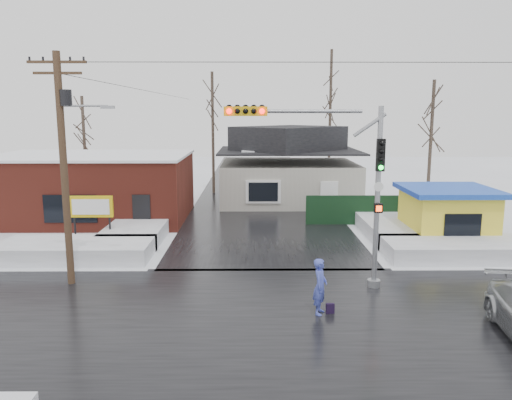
{
  "coord_description": "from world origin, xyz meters",
  "views": [
    {
      "loc": [
        -0.77,
        -15.62,
        6.78
      ],
      "look_at": [
        -0.59,
        5.71,
        3.0
      ],
      "focal_mm": 35.0,
      "sensor_mm": 36.0,
      "label": 1
    }
  ],
  "objects_px": {
    "kiosk": "(447,214)",
    "pedestrian": "(320,287)",
    "utility_pole": "(65,156)",
    "traffic_signal": "(337,172)",
    "marquee_sign": "(91,208)"
  },
  "relations": [
    {
      "from": "kiosk",
      "to": "pedestrian",
      "type": "relative_size",
      "value": 2.39
    },
    {
      "from": "utility_pole",
      "to": "pedestrian",
      "type": "distance_m",
      "value": 10.78
    },
    {
      "from": "traffic_signal",
      "to": "pedestrian",
      "type": "distance_m",
      "value": 4.5
    },
    {
      "from": "utility_pole",
      "to": "marquee_sign",
      "type": "distance_m",
      "value": 6.87
    },
    {
      "from": "traffic_signal",
      "to": "kiosk",
      "type": "relative_size",
      "value": 1.52
    },
    {
      "from": "utility_pole",
      "to": "kiosk",
      "type": "relative_size",
      "value": 1.96
    },
    {
      "from": "utility_pole",
      "to": "marquee_sign",
      "type": "bearing_deg",
      "value": 100.13
    },
    {
      "from": "marquee_sign",
      "to": "kiosk",
      "type": "xyz_separation_m",
      "value": [
        18.5,
        0.5,
        -0.46
      ]
    },
    {
      "from": "pedestrian",
      "to": "kiosk",
      "type": "bearing_deg",
      "value": -20.84
    },
    {
      "from": "utility_pole",
      "to": "kiosk",
      "type": "height_order",
      "value": "utility_pole"
    },
    {
      "from": "traffic_signal",
      "to": "kiosk",
      "type": "xyz_separation_m",
      "value": [
        7.07,
        7.03,
        -3.08
      ]
    },
    {
      "from": "kiosk",
      "to": "traffic_signal",
      "type": "bearing_deg",
      "value": -135.16
    },
    {
      "from": "traffic_signal",
      "to": "utility_pole",
      "type": "xyz_separation_m",
      "value": [
        -10.36,
        0.53,
        0.57
      ]
    },
    {
      "from": "traffic_signal",
      "to": "marquee_sign",
      "type": "relative_size",
      "value": 2.75
    },
    {
      "from": "traffic_signal",
      "to": "pedestrian",
      "type": "xyz_separation_m",
      "value": [
        -0.91,
        -2.58,
        -3.58
      ]
    }
  ]
}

